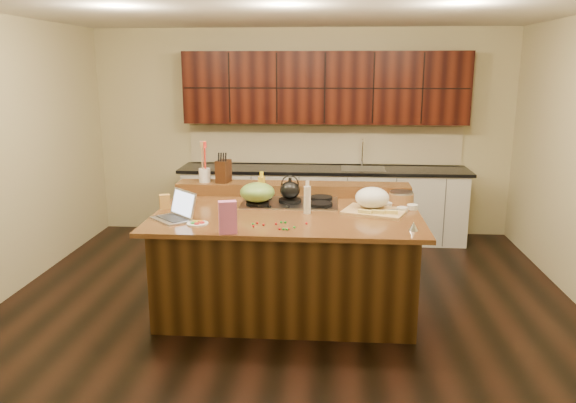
{
  "coord_description": "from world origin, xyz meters",
  "views": [
    {
      "loc": [
        0.38,
        -4.96,
        2.21
      ],
      "look_at": [
        0.0,
        0.05,
        1.0
      ],
      "focal_mm": 35.0,
      "sensor_mm": 36.0,
      "label": 1
    }
  ],
  "objects": [
    {
      "name": "gumdrop_3",
      "position": [
        -0.02,
        -0.41,
        0.93
      ],
      "size": [
        0.02,
        0.02,
        0.02
      ],
      "primitive_type": "ellipsoid",
      "color": "#198C26",
      "rests_on": "island"
    },
    {
      "name": "oil_bottle",
      "position": [
        -0.27,
        0.24,
        1.06
      ],
      "size": [
        0.09,
        0.09,
        0.27
      ],
      "primitive_type": "cylinder",
      "rotation": [
        0.0,
        0.0,
        -0.36
      ],
      "color": "#BC8D21",
      "rests_on": "island"
    },
    {
      "name": "gumdrop_2",
      "position": [
        0.05,
        -0.6,
        0.93
      ],
      "size": [
        0.02,
        0.02,
        0.02
      ],
      "primitive_type": "ellipsoid",
      "color": "red",
      "rests_on": "island"
    },
    {
      "name": "gumdrop_4",
      "position": [
        -0.24,
        -0.54,
        0.93
      ],
      "size": [
        0.02,
        0.02,
        0.02
      ],
      "primitive_type": "ellipsoid",
      "color": "red",
      "rests_on": "island"
    },
    {
      "name": "gumdrop_11",
      "position": [
        0.01,
        -0.61,
        0.93
      ],
      "size": [
        0.02,
        0.02,
        0.02
      ],
      "primitive_type": "ellipsoid",
      "color": "#198C26",
      "rests_on": "island"
    },
    {
      "name": "gumdrop_0",
      "position": [
        -0.02,
        -0.61,
        0.93
      ],
      "size": [
        0.02,
        0.02,
        0.02
      ],
      "primitive_type": "ellipsoid",
      "color": "red",
      "rests_on": "island"
    },
    {
      "name": "kitchen_timer",
      "position": [
        1.06,
        -0.54,
        0.96
      ],
      "size": [
        0.08,
        0.08,
        0.07
      ],
      "primitive_type": "cone",
      "rotation": [
        0.0,
        0.0,
        -0.03
      ],
      "color": "silver",
      "rests_on": "island"
    },
    {
      "name": "gumdrop_9",
      "position": [
        -0.25,
        -0.48,
        0.93
      ],
      "size": [
        0.02,
        0.02,
        0.02
      ],
      "primitive_type": "ellipsoid",
      "color": "#198C26",
      "rests_on": "island"
    },
    {
      "name": "strainer_bowl",
      "position": [
        1.08,
        0.43,
        0.97
      ],
      "size": [
        0.28,
        0.28,
        0.09
      ],
      "primitive_type": "cylinder",
      "rotation": [
        0.0,
        0.0,
        -0.19
      ],
      "color": "#996B3F",
      "rests_on": "island"
    },
    {
      "name": "laptop",
      "position": [
        -0.94,
        -0.34,
        0.99
      ],
      "size": [
        0.44,
        0.44,
        0.24
      ],
      "rotation": [
        0.0,
        0.0,
        -0.78
      ],
      "color": "#B7B7BC",
      "rests_on": "island"
    },
    {
      "name": "pink_bag",
      "position": [
        -0.42,
        -0.73,
        1.05
      ],
      "size": [
        0.16,
        0.11,
        0.26
      ],
      "primitive_type": "cube",
      "rotation": [
        0.0,
        0.0,
        0.26
      ],
      "color": "pink",
      "rests_on": "island"
    },
    {
      "name": "utensil_crock",
      "position": [
        -0.92,
        0.7,
        1.11
      ],
      "size": [
        0.13,
        0.13,
        0.14
      ],
      "primitive_type": "cylinder",
      "rotation": [
        0.0,
        0.0,
        -0.09
      ],
      "color": "white",
      "rests_on": "back_ledge"
    },
    {
      "name": "knife_block",
      "position": [
        -0.72,
        0.7,
        1.15
      ],
      "size": [
        0.15,
        0.21,
        0.23
      ],
      "primitive_type": "cube",
      "rotation": [
        0.0,
        0.0,
        -0.19
      ],
      "color": "black",
      "rests_on": "back_ledge"
    },
    {
      "name": "ramekin_c",
      "position": [
        1.15,
        0.16,
        0.94
      ],
      "size": [
        0.13,
        0.13,
        0.04
      ],
      "primitive_type": "cylinder",
      "rotation": [
        0.0,
        0.0,
        -0.37
      ],
      "color": "white",
      "rests_on": "island"
    },
    {
      "name": "ramekin_b",
      "position": [
        0.92,
        0.22,
        0.94
      ],
      "size": [
        0.12,
        0.12,
        0.04
      ],
      "primitive_type": "cylinder",
      "rotation": [
        0.0,
        0.0,
        -0.22
      ],
      "color": "white",
      "rests_on": "island"
    },
    {
      "name": "room",
      "position": [
        0.0,
        0.0,
        1.35
      ],
      "size": [
        5.52,
        5.02,
        2.72
      ],
      "color": "black",
      "rests_on": "ground"
    },
    {
      "name": "gumdrop_7",
      "position": [
        0.04,
        -0.62,
        0.93
      ],
      "size": [
        0.02,
        0.02,
        0.02
      ],
      "primitive_type": "ellipsoid",
      "color": "#198C26",
      "rests_on": "island"
    },
    {
      "name": "gumdrop_10",
      "position": [
        0.19,
        -0.43,
        0.93
      ],
      "size": [
        0.02,
        0.02,
        0.02
      ],
      "primitive_type": "ellipsoid",
      "color": "red",
      "rests_on": "island"
    },
    {
      "name": "ramekin_a",
      "position": [
        1.04,
        0.05,
        0.94
      ],
      "size": [
        0.13,
        0.13,
        0.04
      ],
      "primitive_type": "cylinder",
      "rotation": [
        0.0,
        0.0,
        -0.35
      ],
      "color": "white",
      "rests_on": "island"
    },
    {
      "name": "island",
      "position": [
        0.0,
        0.0,
        0.46
      ],
      "size": [
        2.4,
        1.6,
        0.92
      ],
      "color": "black",
      "rests_on": "ground"
    },
    {
      "name": "cooktop",
      "position": [
        0.0,
        0.3,
        0.94
      ],
      "size": [
        0.92,
        0.52,
        0.05
      ],
      "color": "gray",
      "rests_on": "island"
    },
    {
      "name": "back_ledge",
      "position": [
        0.0,
        0.7,
        0.98
      ],
      "size": [
        2.4,
        0.3,
        0.12
      ],
      "primitive_type": "cube",
      "color": "black",
      "rests_on": "island"
    },
    {
      "name": "gumdrop_1",
      "position": [
        0.01,
        -0.41,
        0.93
      ],
      "size": [
        0.02,
        0.02,
        0.02
      ],
      "primitive_type": "ellipsoid",
      "color": "#198C26",
      "rests_on": "island"
    },
    {
      "name": "gumdrop_12",
      "position": [
        -0.06,
        -0.46,
        0.93
      ],
      "size": [
        0.02,
        0.02,
        0.02
      ],
      "primitive_type": "ellipsoid",
      "color": "red",
      "rests_on": "island"
    },
    {
      "name": "vinegar_bottle",
      "position": [
        0.18,
        -0.06,
        1.04
      ],
      "size": [
        0.07,
        0.07,
        0.25
      ],
      "primitive_type": "cylinder",
      "rotation": [
        0.0,
        0.0,
        0.17
      ],
      "color": "silver",
      "rests_on": "island"
    },
    {
      "name": "kettle",
      "position": [
        0.0,
        0.3,
        1.05
      ],
      "size": [
        0.25,
        0.25,
        0.17
      ],
      "primitive_type": "ellipsoid",
      "rotation": [
        0.0,
        0.0,
        -0.36
      ],
      "color": "black",
      "rests_on": "cooktop"
    },
    {
      "name": "package_box",
      "position": [
        -1.15,
        0.02,
        0.99
      ],
      "size": [
        0.11,
        0.1,
        0.13
      ],
      "primitive_type": "cube",
      "rotation": [
        0.0,
        0.0,
        0.38
      ],
      "color": "gold",
      "rests_on": "island"
    },
    {
      "name": "gumdrop_5",
      "position": [
        0.1,
        -0.55,
        0.93
      ],
      "size": [
        0.02,
        0.02,
        0.02
      ],
      "primitive_type": "ellipsoid",
      "color": "#198C26",
      "rests_on": "island"
    },
    {
      "name": "gumdrop_8",
      "position": [
        -0.22,
        -0.45,
        0.93
      ],
      "size": [
        0.02,
        0.02,
        0.02
      ],
      "primitive_type": "ellipsoid",
      "color": "red",
      "rests_on": "island"
    },
    {
      "name": "back_counter",
      "position": [
        0.3,
        2.23,
        0.98
      ],
      "size": [
        3.7,
        0.66,
        2.4
      ],
      "color": "silver",
      "rests_on": "ground"
    },
    {
      "name": "wooden_tray",
      "position": [
        0.78,
        0.07,
        1.02
      ],
      "size": [
        0.64,
        0.55,
        0.22
      ],
      "rotation": [
        0.0,
        0.0,
        -0.34
      ],
      "color": "tan",
      "rests_on": "island"
    },
    {
      "name": "green_bowl",
      "position": [
        -0.3,
        0.17,
        1.06
      ],
      "size": [
        0.41,
        0.41,
        0.18
      ],
      "primitive_type": "ellipsoid",
      "rotation": [
        0.0,
        0.0,
        -0.27
      ],
      "color": "olive",
      "rests_on": "cooktop"
    },
    {
      "name": "gumdrop_6",
      "position": [
        -0.16,
        -0.5,
        0.93
      ],
      "size": [
        0.02,
        0.02,
        0.02
      ],
      "primitive_type": "ellipsoid",
      "color": "red",
      "rests_on": "island"
    },
    {
      "name": "candy_plate",
      "position": [
        -0.72,
        -0.49,
        0.93
      ],
      "size": [
        0.18,
        0.18,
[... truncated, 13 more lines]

